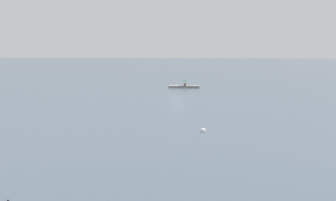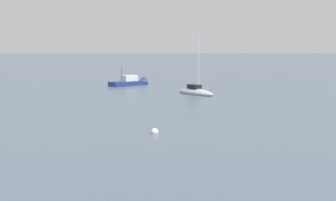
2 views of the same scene
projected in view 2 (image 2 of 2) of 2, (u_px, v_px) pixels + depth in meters
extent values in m
ellipsoid|color=#ADB2B7|center=(196.00, 93.00, 68.66)|extent=(6.50, 5.56, 1.15)
cube|color=black|center=(194.00, 86.00, 68.82)|extent=(2.19, 2.05, 0.53)
cylinder|color=silver|center=(199.00, 59.00, 67.68)|extent=(0.11, 0.11, 8.19)
cylinder|color=silver|center=(193.00, 82.00, 68.99)|extent=(1.92, 1.48, 0.09)
sphere|color=black|center=(211.00, 90.00, 66.15)|extent=(0.15, 0.15, 0.15)
cube|color=navy|center=(126.00, 84.00, 82.20)|extent=(5.41, 5.72, 0.96)
cone|color=navy|center=(140.00, 83.00, 84.11)|extent=(2.86, 2.86, 2.03)
cube|color=silver|center=(129.00, 78.00, 82.54)|extent=(2.89, 2.97, 0.96)
cube|color=#283847|center=(132.00, 78.00, 83.00)|extent=(1.22, 1.10, 0.67)
cylinder|color=black|center=(122.00, 72.00, 81.37)|extent=(0.06, 0.06, 1.35)
sphere|color=white|center=(155.00, 132.00, 39.86)|extent=(0.60, 0.60, 0.60)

